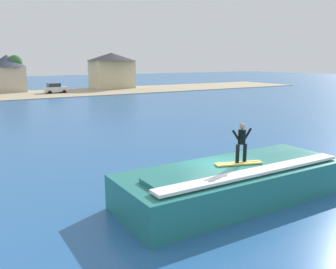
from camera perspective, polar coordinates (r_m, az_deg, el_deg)
name	(u,v)px	position (r m, az deg, el deg)	size (l,w,h in m)	color
ground_plane	(219,195)	(16.51, 8.10, -9.59)	(260.00, 260.00, 0.00)	#285D9B
wave_crest	(235,182)	(15.95, 10.58, -7.49)	(10.41, 3.85, 1.64)	#247670
surfboard	(239,163)	(15.57, 11.21, -4.53)	(2.09, 1.02, 0.06)	#EAD159
surfer	(242,141)	(15.45, 11.67, -0.96)	(1.08, 0.32, 1.68)	black
shoreline_bank	(18,95)	(66.85, -22.81, 5.81)	(120.00, 16.17, 0.10)	tan
car_far_shore	(55,88)	(68.21, -17.56, 7.04)	(3.89, 2.26, 1.86)	silver
house_gabled_white	(112,68)	(77.96, -8.97, 10.44)	(10.39, 10.39, 7.44)	beige
house_small_cottage	(8,72)	(74.11, -24.19, 9.12)	(6.99, 6.99, 6.90)	beige
tree_tall_bare	(15,63)	(73.78, -23.18, 10.47)	(2.57, 2.57, 6.87)	brown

